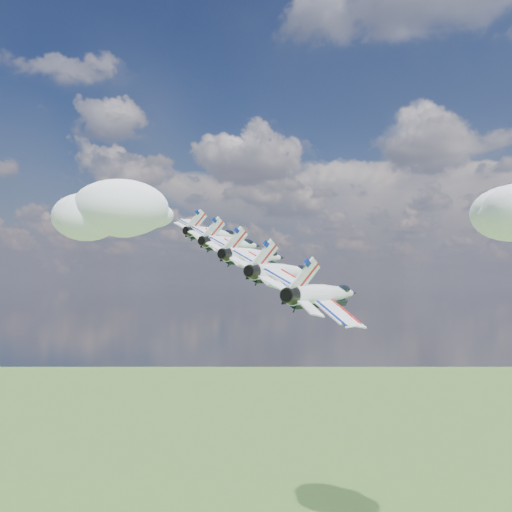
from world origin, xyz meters
The scene contains 6 objects.
cloud_left centered at (-109.74, 82.46, 170.71)m, with size 48.43×38.05×19.03m, color white.
jet_0 centered at (-19.78, 18.80, 156.91)m, with size 11.63×17.22×5.14m, color white, non-canonical shape.
jet_1 centered at (-10.97, 11.09, 154.30)m, with size 11.63×17.22×5.14m, color silver, non-canonical shape.
jet_2 centered at (-2.15, 3.39, 151.69)m, with size 11.63×17.22×5.14m, color white, non-canonical shape.
jet_3 centered at (6.66, -4.31, 149.07)m, with size 11.63×17.22×5.14m, color white, non-canonical shape.
jet_4 centered at (15.47, -12.01, 146.46)m, with size 11.63×17.22×5.14m, color white, non-canonical shape.
Camera 1 is at (39.91, -70.51, 147.69)m, focal length 40.00 mm.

